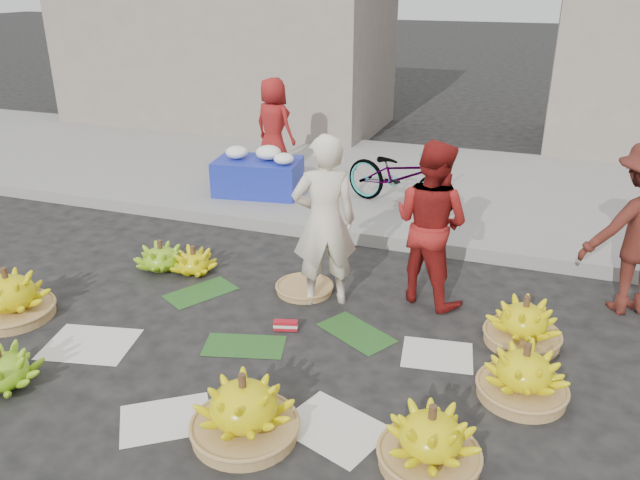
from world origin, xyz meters
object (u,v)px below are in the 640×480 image
(banana_bunch_0, at_px, (9,296))
(banana_bunch_4, at_px, (524,375))
(vendor_cream, at_px, (324,222))
(bicycle, at_px, (401,176))
(flower_table, at_px, (259,174))

(banana_bunch_0, xyz_separation_m, banana_bunch_4, (4.28, 0.33, -0.02))
(vendor_cream, distance_m, bicycle, 2.42)
(banana_bunch_4, bearing_deg, banana_bunch_0, -175.55)
(banana_bunch_0, relative_size, flower_table, 0.60)
(banana_bunch_0, distance_m, vendor_cream, 2.82)
(banana_bunch_4, height_order, vendor_cream, vendor_cream)
(flower_table, bearing_deg, banana_bunch_0, -110.46)
(flower_table, height_order, bicycle, bicycle)
(vendor_cream, relative_size, flower_table, 1.34)
(banana_bunch_0, height_order, bicycle, bicycle)
(banana_bunch_0, relative_size, vendor_cream, 0.45)
(banana_bunch_0, bearing_deg, flower_table, 77.69)
(banana_bunch_4, relative_size, bicycle, 0.45)
(banana_bunch_0, distance_m, flower_table, 3.59)
(banana_bunch_0, xyz_separation_m, vendor_cream, (2.48, 1.20, 0.58))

